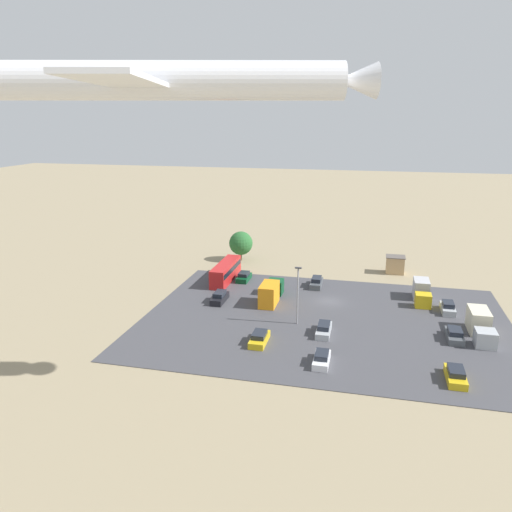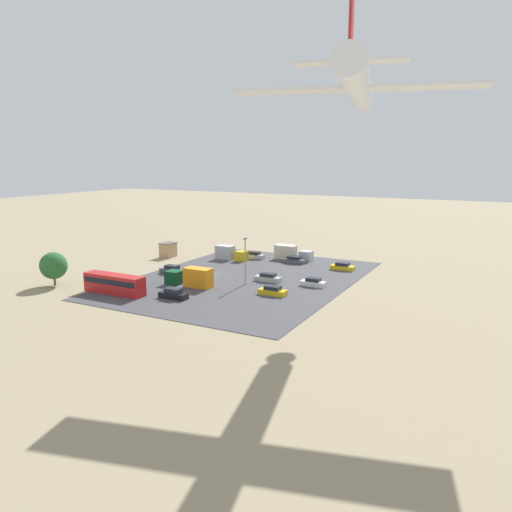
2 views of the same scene
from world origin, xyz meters
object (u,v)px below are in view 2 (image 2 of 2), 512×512
(parked_car_0, at_px, (313,283))
(parked_truck_0, at_px, (291,253))
(bus, at_px, (114,283))
(parked_car_7, at_px, (268,278))
(parked_car_6, at_px, (124,285))
(parked_truck_1, at_px, (191,277))
(parked_truck_2, at_px, (230,253))
(parked_car_3, at_px, (343,267))
(airplane, at_px, (358,86))
(shed_building, at_px, (168,250))
(parked_car_8, at_px, (254,256))
(parked_car_5, at_px, (172,270))
(parked_car_4, at_px, (173,294))
(parked_car_1, at_px, (273,291))
(parked_car_2, at_px, (294,260))

(parked_car_0, height_order, parked_truck_0, parked_truck_0)
(bus, distance_m, parked_car_7, 26.36)
(parked_car_6, xyz_separation_m, parked_truck_1, (-6.64, 9.02, 0.90))
(parked_truck_2, bearing_deg, parked_truck_0, 118.51)
(parked_car_3, xyz_separation_m, airplane, (28.56, 10.24, 29.87))
(parked_truck_0, distance_m, airplane, 49.98)
(parked_truck_2, bearing_deg, parked_car_6, -6.15)
(shed_building, relative_size, parked_car_8, 0.77)
(bus, xyz_separation_m, parked_truck_1, (-9.70, 8.28, -0.19))
(parked_car_6, height_order, airplane, airplane)
(parked_car_5, bearing_deg, parked_car_4, 37.80)
(parked_truck_1, bearing_deg, parked_car_4, -165.94)
(parked_truck_0, bearing_deg, parked_truck_2, -61.49)
(parked_car_7, height_order, parked_car_8, parked_car_8)
(parked_car_6, height_order, parked_car_8, parked_car_8)
(shed_building, xyz_separation_m, parked_car_7, (9.92, 29.73, -0.91))
(parked_car_6, bearing_deg, parked_car_1, -70.94)
(parked_car_4, bearing_deg, parked_car_2, -10.34)
(parked_car_1, distance_m, parked_car_3, 23.11)
(parked_car_3, height_order, parked_car_4, parked_car_4)
(bus, relative_size, parked_car_7, 2.31)
(parked_car_0, xyz_separation_m, parked_car_4, (17.42, -16.51, 0.08))
(shed_building, xyz_separation_m, parked_car_4, (26.74, 21.57, -0.85))
(parked_car_3, xyz_separation_m, parked_truck_1, (24.27, -18.92, 0.90))
(bus, height_order, parked_car_0, bus)
(parked_car_1, distance_m, parked_car_6, 25.10)
(shed_building, bearing_deg, parked_car_0, 76.24)
(parked_car_6, distance_m, parked_truck_1, 11.24)
(parked_car_0, height_order, parked_car_6, parked_car_6)
(shed_building, height_order, parked_car_5, shed_building)
(parked_car_7, relative_size, parked_truck_1, 0.55)
(parked_car_1, xyz_separation_m, parked_car_5, (-4.49, -23.41, 0.07))
(parked_car_0, xyz_separation_m, parked_car_7, (0.60, -8.34, 0.01))
(bus, distance_m, parked_car_5, 15.78)
(shed_building, relative_size, parked_truck_0, 0.41)
(bus, bearing_deg, parked_car_7, 135.78)
(bus, distance_m, parked_car_6, 3.33)
(parked_car_8, bearing_deg, shed_building, -68.95)
(shed_building, relative_size, parked_car_3, 0.74)
(parked_car_5, bearing_deg, parked_car_8, 160.55)
(parked_car_7, relative_size, airplane, 0.13)
(parked_car_1, height_order, parked_truck_0, parked_truck_0)
(parked_car_0, distance_m, parked_truck_2, 27.50)
(parked_car_0, distance_m, parked_truck_1, 20.88)
(parked_car_7, xyz_separation_m, airplane, (13.46, 19.09, 29.86))
(shed_building, distance_m, parked_car_6, 27.87)
(parked_car_0, bearing_deg, parked_car_2, 33.30)
(bus, relative_size, parked_car_0, 2.58)
(parked_car_1, xyz_separation_m, parked_car_8, (-24.47, -16.35, 0.05))
(parked_car_8, height_order, airplane, airplane)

